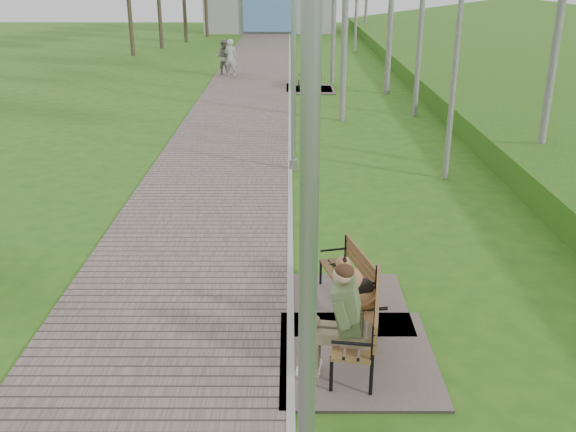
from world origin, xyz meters
name	(u,v)px	position (x,y,z in m)	size (l,w,h in m)	color
walkway	(242,106)	(-1.75, 21.50, 0.02)	(3.50, 67.00, 0.04)	#60534E
kerb	(290,106)	(0.00, 21.50, 0.03)	(0.10, 67.00, 0.05)	#999993
building_north	(270,5)	(-1.50, 50.97, 1.99)	(10.00, 5.20, 4.00)	#9E9E99
bench_main	(351,327)	(0.76, 5.35, 0.49)	(2.00, 2.22, 1.74)	#60534E
bench_second	(346,293)	(0.84, 6.82, 0.19)	(1.72, 1.91, 1.06)	#60534E
bench_third	(313,86)	(0.95, 24.78, 0.20)	(1.73, 1.92, 1.06)	#60534E
bench_far	(308,83)	(0.76, 25.23, 0.21)	(1.87, 2.08, 1.15)	#60534E
lamp_post_near	(307,347)	(0.10, 1.95, 2.40)	(0.20, 0.20, 5.13)	#92959A
lamp_post_second	(294,77)	(0.08, 13.65, 2.30)	(0.19, 0.19, 4.93)	#92959A
lamp_post_third	(295,27)	(0.21, 26.76, 2.34)	(0.19, 0.19, 5.01)	#92959A
lamp_post_far	(290,2)	(0.06, 50.49, 2.24)	(0.19, 0.19, 4.80)	#92959A
pedestrian_near	(231,58)	(-2.72, 28.43, 0.85)	(0.62, 0.41, 1.70)	silver
pedestrian_far	(224,57)	(-3.08, 28.84, 0.82)	(0.79, 0.62, 1.64)	gray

